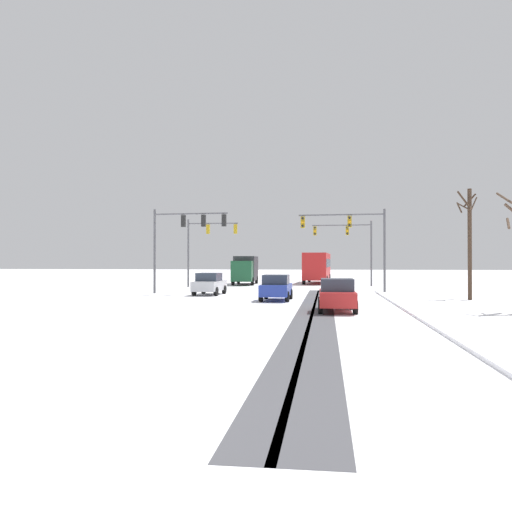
# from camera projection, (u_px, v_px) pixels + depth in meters

# --- Properties ---
(ground_plane) EXTENTS (300.00, 300.00, 0.00)m
(ground_plane) POSITION_uv_depth(u_px,v_px,m) (53.00, 414.00, 8.49)
(ground_plane) COLOR white
(wheel_track_left_lane) EXTENTS (0.83, 38.81, 0.01)m
(wheel_track_left_lane) POSITION_uv_depth(u_px,v_px,m) (306.00, 312.00, 25.52)
(wheel_track_left_lane) COLOR #4C4C51
(wheel_track_left_lane) RESTS_ON ground
(wheel_track_right_lane) EXTENTS (1.09, 38.81, 0.01)m
(wheel_track_right_lane) POSITION_uv_depth(u_px,v_px,m) (322.00, 312.00, 25.41)
(wheel_track_right_lane) COLOR #4C4C51
(wheel_track_right_lane) RESTS_ON ground
(sidewalk_kerb_right) EXTENTS (4.00, 38.81, 0.12)m
(sidewalk_kerb_right) POSITION_uv_depth(u_px,v_px,m) (461.00, 317.00, 22.87)
(sidewalk_kerb_right) COLOR white
(sidewalk_kerb_right) RESTS_ON ground
(traffic_signal_far_left) EXTENTS (4.93, 0.41, 6.50)m
(traffic_signal_far_left) POSITION_uv_depth(u_px,v_px,m) (205.00, 239.00, 50.43)
(traffic_signal_far_left) COLOR #56565B
(traffic_signal_far_left) RESTS_ON ground
(traffic_signal_near_left) EXTENTS (5.93, 0.63, 6.50)m
(traffic_signal_near_left) POSITION_uv_depth(u_px,v_px,m) (184.00, 231.00, 40.25)
(traffic_signal_near_left) COLOR #56565B
(traffic_signal_near_left) RESTS_ON ground
(traffic_signal_far_right) EXTENTS (5.96, 0.52, 6.50)m
(traffic_signal_far_right) POSITION_uv_depth(u_px,v_px,m) (350.00, 240.00, 52.59)
(traffic_signal_far_right) COLOR #56565B
(traffic_signal_far_right) RESTS_ON ground
(traffic_signal_near_right) EXTENTS (6.69, 0.54, 6.50)m
(traffic_signal_near_right) POSITION_uv_depth(u_px,v_px,m) (354.00, 233.00, 40.75)
(traffic_signal_near_right) COLOR #56565B
(traffic_signal_near_right) RESTS_ON ground
(car_silver_lead) EXTENTS (1.95, 4.16, 1.62)m
(car_silver_lead) POSITION_uv_depth(u_px,v_px,m) (209.00, 284.00, 38.76)
(car_silver_lead) COLOR #B7BABF
(car_silver_lead) RESTS_ON ground
(car_blue_second) EXTENTS (1.88, 4.12, 1.62)m
(car_blue_second) POSITION_uv_depth(u_px,v_px,m) (276.00, 287.00, 33.17)
(car_blue_second) COLOR #233899
(car_blue_second) RESTS_ON ground
(car_red_third) EXTENTS (1.89, 4.13, 1.62)m
(car_red_third) POSITION_uv_depth(u_px,v_px,m) (337.00, 295.00, 25.78)
(car_red_third) COLOR red
(car_red_third) RESTS_ON ground
(bus_oncoming) EXTENTS (3.06, 11.11, 3.38)m
(bus_oncoming) POSITION_uv_depth(u_px,v_px,m) (317.00, 266.00, 59.63)
(bus_oncoming) COLOR #B21E1E
(bus_oncoming) RESTS_ON ground
(box_truck_delivery) EXTENTS (2.55, 7.49, 3.02)m
(box_truck_delivery) POSITION_uv_depth(u_px,v_px,m) (245.00, 269.00, 56.39)
(box_truck_delivery) COLOR #194C2D
(box_truck_delivery) RESTS_ON ground
(bare_tree_sidewalk_far) EXTENTS (1.26, 1.44, 7.11)m
(bare_tree_sidewalk_far) POSITION_uv_depth(u_px,v_px,m) (469.00, 239.00, 33.59)
(bare_tree_sidewalk_far) COLOR #423023
(bare_tree_sidewalk_far) RESTS_ON ground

